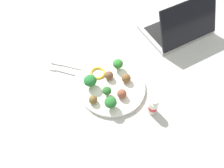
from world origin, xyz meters
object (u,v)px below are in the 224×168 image
(meatball_mid_left, at_px, (122,94))
(yogurt_bottle, at_px, (153,107))
(broccoli_floret_mid_right, at_px, (90,81))
(meatball_back_right, at_px, (109,75))
(pepper_ring_far_rim, at_px, (98,73))
(napkin, at_px, (64,68))
(broccoli_floret_back_right, at_px, (118,64))
(fork, at_px, (60,70))
(meatball_front_left, at_px, (93,100))
(meatball_near_rim, at_px, (126,78))
(broccoli_floret_center, at_px, (111,103))
(broccoli_floret_front_right, at_px, (106,91))
(knife, at_px, (64,64))
(laptop, at_px, (179,27))
(plate, at_px, (112,88))

(meatball_mid_left, height_order, yogurt_bottle, yogurt_bottle)
(broccoli_floret_mid_right, height_order, meatball_back_right, broccoli_floret_mid_right)
(pepper_ring_far_rim, xyz_separation_m, napkin, (0.15, 0.04, -0.02))
(broccoli_floret_back_right, height_order, meatball_mid_left, broccoli_floret_back_right)
(broccoli_floret_back_right, distance_m, meatball_mid_left, 0.15)
(fork, xyz_separation_m, yogurt_bottle, (-0.44, -0.00, 0.03))
(meatball_front_left, xyz_separation_m, fork, (0.22, -0.08, -0.03))
(meatball_mid_left, height_order, meatball_front_left, meatball_mid_left)
(napkin, bearing_deg, meatball_back_right, -169.94)
(fork, bearing_deg, meatball_back_right, -165.33)
(broccoli_floret_mid_right, relative_size, pepper_ring_far_rim, 0.88)
(meatball_mid_left, distance_m, meatball_back_right, 0.11)
(pepper_ring_far_rim, bearing_deg, broccoli_floret_mid_right, 94.81)
(broccoli_floret_mid_right, bearing_deg, meatball_near_rim, -142.92)
(broccoli_floret_mid_right, bearing_deg, broccoli_floret_center, 156.79)
(meatball_back_right, relative_size, pepper_ring_far_rim, 0.57)
(broccoli_floret_front_right, xyz_separation_m, meatball_mid_left, (-0.06, -0.02, -0.01))
(broccoli_floret_front_right, height_order, fork, broccoli_floret_front_right)
(meatball_front_left, xyz_separation_m, yogurt_bottle, (-0.22, -0.08, 0.00))
(fork, relative_size, yogurt_bottle, 1.54)
(broccoli_floret_mid_right, distance_m, broccoli_floret_front_right, 0.08)
(fork, bearing_deg, knife, -84.21)
(broccoli_floret_back_right, relative_size, meatball_front_left, 1.45)
(broccoli_floret_mid_right, bearing_deg, yogurt_bottle, -176.82)
(meatball_mid_left, distance_m, knife, 0.31)
(broccoli_floret_mid_right, relative_size, meatball_back_right, 1.54)
(fork, relative_size, knife, 0.83)
(broccoli_floret_back_right, relative_size, laptop, 0.13)
(meatball_front_left, height_order, napkin, meatball_front_left)
(fork, bearing_deg, laptop, -128.69)
(meatball_near_rim, bearing_deg, fork, 15.03)
(broccoli_floret_center, height_order, laptop, laptop)
(meatball_mid_left, height_order, meatball_back_right, same)
(broccoli_floret_center, bearing_deg, yogurt_bottle, -155.90)
(plate, distance_m, broccoli_floret_front_right, 0.06)
(broccoli_floret_front_right, bearing_deg, knife, -13.12)
(meatball_mid_left, bearing_deg, fork, -0.30)
(broccoli_floret_front_right, xyz_separation_m, fork, (0.24, -0.02, -0.04))
(broccoli_floret_center, height_order, pepper_ring_far_rim, broccoli_floret_center)
(meatball_near_rim, distance_m, meatball_back_right, 0.07)
(broccoli_floret_front_right, bearing_deg, plate, -94.63)
(pepper_ring_far_rim, height_order, yogurt_bottle, yogurt_bottle)
(broccoli_floret_mid_right, height_order, laptop, laptop)
(broccoli_floret_mid_right, relative_size, meatball_near_rim, 1.49)
(laptop, bearing_deg, yogurt_bottle, 96.71)
(napkin, bearing_deg, meatball_front_left, 155.00)
(broccoli_floret_mid_right, xyz_separation_m, yogurt_bottle, (-0.27, -0.02, -0.02))
(plate, bearing_deg, fork, 5.16)
(meatball_front_left, xyz_separation_m, knife, (0.22, -0.11, -0.03))
(yogurt_bottle, bearing_deg, meatball_back_right, -13.91)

